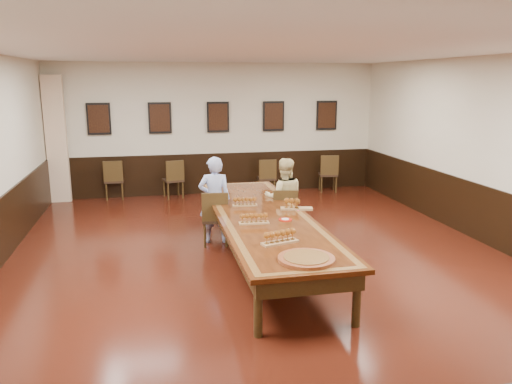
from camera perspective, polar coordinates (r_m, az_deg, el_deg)
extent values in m
cube|color=black|center=(7.97, 0.76, -7.89)|extent=(8.00, 10.00, 0.02)
cube|color=white|center=(7.47, 0.83, 15.92)|extent=(8.00, 10.00, 0.02)
cube|color=beige|center=(12.45, -4.38, 7.19)|extent=(8.00, 0.02, 3.20)
cube|color=beige|center=(3.05, 22.70, -11.40)|extent=(8.00, 0.02, 3.20)
cube|color=beige|center=(9.30, 25.73, 4.09)|extent=(0.02, 10.00, 3.20)
imported|color=#5273CE|center=(8.65, -4.74, -0.91)|extent=(0.59, 0.42, 1.52)
imported|color=beige|center=(8.97, 3.21, -0.67)|extent=(0.80, 0.67, 1.44)
cube|color=#F75271|center=(8.04, 4.68, -2.00)|extent=(0.13, 0.17, 0.01)
cube|color=beige|center=(12.34, -21.85, 5.57)|extent=(0.45, 0.18, 2.90)
cube|color=black|center=(12.57, -4.28, 2.18)|extent=(7.98, 0.04, 1.00)
cube|color=black|center=(9.48, 24.95, -2.49)|extent=(0.04, 9.98, 1.00)
cube|color=black|center=(7.74, 0.78, -2.82)|extent=(1.40, 5.00, 0.06)
cube|color=brown|center=(7.73, 0.78, -2.59)|extent=(1.28, 4.88, 0.00)
cube|color=black|center=(7.73, 0.78, -2.58)|extent=(1.10, 4.70, 0.00)
cube|color=black|center=(7.78, 0.77, -3.89)|extent=(1.25, 4.85, 0.18)
cylinder|color=black|center=(5.63, 0.24, -13.08)|extent=(0.10, 0.10, 0.69)
cylinder|color=black|center=(5.96, 11.44, -11.81)|extent=(0.10, 0.10, 0.69)
cylinder|color=black|center=(9.95, -5.47, -1.57)|extent=(0.10, 0.10, 0.69)
cylinder|color=black|center=(10.15, 1.05, -1.24)|extent=(0.10, 0.10, 0.69)
cube|color=black|center=(12.29, -17.53, 7.98)|extent=(0.54, 0.03, 0.74)
cube|color=black|center=(12.28, -17.54, 7.97)|extent=(0.46, 0.01, 0.64)
cube|color=black|center=(12.24, -10.93, 8.31)|extent=(0.54, 0.03, 0.74)
cube|color=black|center=(12.23, -10.93, 8.31)|extent=(0.46, 0.01, 0.64)
cube|color=black|center=(12.35, -4.36, 8.54)|extent=(0.54, 0.03, 0.74)
cube|color=black|center=(12.33, -4.35, 8.54)|extent=(0.46, 0.01, 0.64)
cube|color=black|center=(12.62, 2.02, 8.66)|extent=(0.54, 0.03, 0.74)
cube|color=black|center=(12.60, 2.04, 8.65)|extent=(0.46, 0.01, 0.64)
cube|color=black|center=(13.03, 8.07, 8.67)|extent=(0.54, 0.03, 0.74)
cube|color=black|center=(13.01, 8.10, 8.67)|extent=(0.46, 0.01, 0.64)
cube|color=olive|center=(8.24, -1.27, -1.54)|extent=(0.42, 0.17, 0.03)
cube|color=olive|center=(8.05, 4.65, -1.91)|extent=(0.53, 0.26, 0.03)
cube|color=olive|center=(7.24, -0.24, -3.57)|extent=(0.44, 0.16, 0.03)
cube|color=olive|center=(6.39, 2.74, -5.79)|extent=(0.51, 0.28, 0.03)
cylinder|color=#B3180B|center=(7.43, 3.37, -3.19)|extent=(0.20, 0.20, 0.02)
cylinder|color=silver|center=(7.42, 3.37, -3.10)|extent=(0.11, 0.11, 0.01)
cylinder|color=#5F2713|center=(5.83, 5.77, -7.63)|extent=(0.77, 0.77, 0.04)
cylinder|color=brown|center=(5.82, 5.77, -7.38)|extent=(0.62, 0.62, 0.01)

